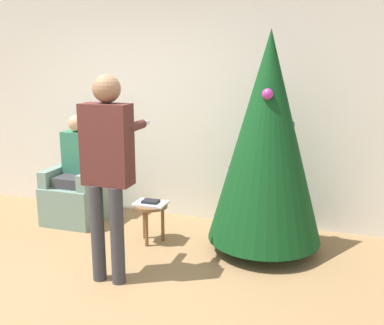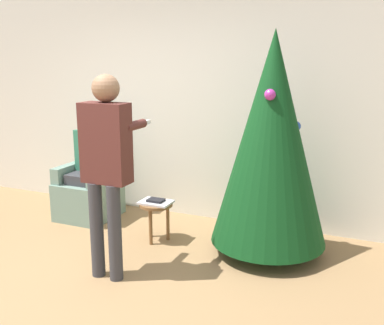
{
  "view_description": "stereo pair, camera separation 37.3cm",
  "coord_description": "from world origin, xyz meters",
  "px_view_note": "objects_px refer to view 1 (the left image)",
  "views": [
    {
      "loc": [
        2.01,
        -2.84,
        1.94
      ],
      "look_at": [
        0.77,
        0.94,
        1.0
      ],
      "focal_mm": 42.0,
      "sensor_mm": 36.0,
      "label": 1
    },
    {
      "loc": [
        2.35,
        -2.71,
        1.94
      ],
      "look_at": [
        0.77,
        0.94,
        1.0
      ],
      "focal_mm": 42.0,
      "sensor_mm": 36.0,
      "label": 2
    }
  ],
  "objects_px": {
    "christmas_tree": "(267,138)",
    "armchair": "(78,192)",
    "person_standing": "(107,160)",
    "person_seated": "(75,164)",
    "side_stool": "(151,211)"
  },
  "relations": [
    {
      "from": "christmas_tree",
      "to": "side_stool",
      "type": "distance_m",
      "value": 1.44
    },
    {
      "from": "person_seated",
      "to": "side_stool",
      "type": "distance_m",
      "value": 1.21
    },
    {
      "from": "christmas_tree",
      "to": "person_standing",
      "type": "relative_size",
      "value": 1.22
    },
    {
      "from": "armchair",
      "to": "person_seated",
      "type": "distance_m",
      "value": 0.36
    },
    {
      "from": "person_seated",
      "to": "side_stool",
      "type": "relative_size",
      "value": 3.03
    },
    {
      "from": "side_stool",
      "to": "person_seated",
      "type": "bearing_deg",
      "value": 162.99
    },
    {
      "from": "person_standing",
      "to": "armchair",
      "type": "bearing_deg",
      "value": 131.83
    },
    {
      "from": "person_seated",
      "to": "person_standing",
      "type": "xyz_separation_m",
      "value": [
        1.1,
        -1.2,
        0.39
      ]
    },
    {
      "from": "person_seated",
      "to": "person_standing",
      "type": "relative_size",
      "value": 0.71
    },
    {
      "from": "person_standing",
      "to": "person_seated",
      "type": "bearing_deg",
      "value": 132.4
    },
    {
      "from": "side_stool",
      "to": "christmas_tree",
      "type": "bearing_deg",
      "value": 8.34
    },
    {
      "from": "armchair",
      "to": "person_standing",
      "type": "xyz_separation_m",
      "value": [
        1.1,
        -1.23,
        0.75
      ]
    },
    {
      "from": "armchair",
      "to": "christmas_tree",
      "type": "bearing_deg",
      "value": -4.79
    },
    {
      "from": "christmas_tree",
      "to": "armchair",
      "type": "bearing_deg",
      "value": 175.21
    },
    {
      "from": "christmas_tree",
      "to": "armchair",
      "type": "relative_size",
      "value": 2.29
    }
  ]
}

